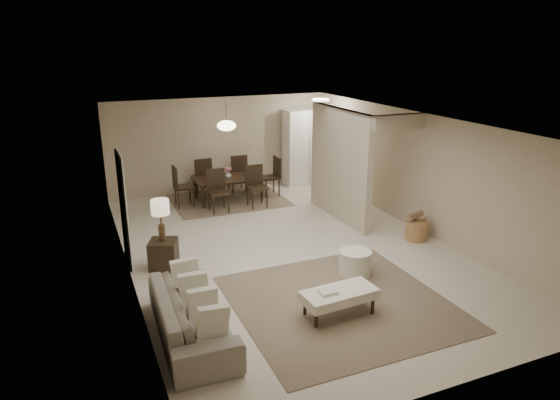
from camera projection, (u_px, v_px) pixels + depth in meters
name	position (u px, v px, depth m)	size (l,w,h in m)	color
floor	(288.00, 249.00, 9.79)	(9.00, 9.00, 0.00)	beige
ceiling	(289.00, 122.00, 9.03)	(9.00, 9.00, 0.00)	white
back_wall	(221.00, 144.00, 13.36)	(6.00, 6.00, 0.00)	tan
left_wall	(124.00, 208.00, 8.30)	(9.00, 9.00, 0.00)	tan
right_wall	(419.00, 172.00, 10.52)	(9.00, 9.00, 0.00)	tan
partition	(340.00, 165.00, 11.18)	(0.15, 2.50, 2.50)	tan
doorway	(123.00, 210.00, 8.90)	(0.04, 0.90, 2.04)	black
pantry_cabinet	(305.00, 147.00, 13.98)	(1.20, 0.55, 2.10)	white
flush_light	(321.00, 100.00, 12.70)	(0.44, 0.44, 0.05)	white
living_rug	(340.00, 302.00, 7.78)	(3.20, 3.20, 0.01)	brown
sofa	(191.00, 315.00, 6.81)	(0.88, 2.24, 0.65)	gray
ottoman_bench	(339.00, 295.00, 7.35)	(1.15, 0.59, 0.40)	beige
side_table	(164.00, 254.00, 8.91)	(0.47, 0.47, 0.52)	black
table_lamp	(160.00, 211.00, 8.66)	(0.32, 0.32, 0.76)	#4C3520
round_pouf	(355.00, 263.00, 8.64)	(0.57, 0.57, 0.44)	beige
wicker_basket	(416.00, 231.00, 10.20)	(0.45, 0.45, 0.38)	#93623B
dining_rug	(229.00, 200.00, 12.75)	(2.80, 2.10, 0.01)	#746448
dining_table	(229.00, 189.00, 12.66)	(1.70, 0.95, 0.60)	black
dining_chairs	(228.00, 181.00, 12.60)	(2.73, 1.98, 1.02)	black
vase	(228.00, 175.00, 12.54)	(0.16, 0.16, 0.16)	white
yellow_mat	(357.00, 204.00, 12.44)	(0.96, 0.58, 0.01)	yellow
pendant_light	(226.00, 126.00, 12.16)	(0.46, 0.46, 0.71)	#4C3520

